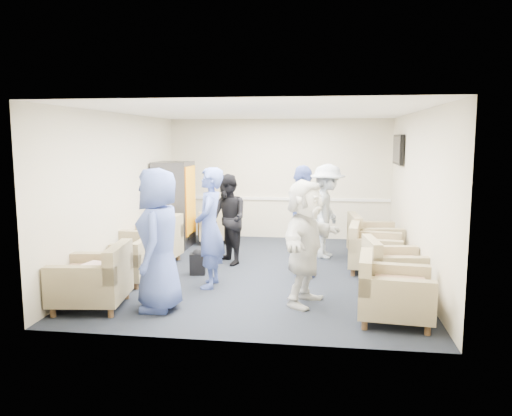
# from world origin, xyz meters

# --- Properties ---
(floor) EXTENTS (6.00, 6.00, 0.00)m
(floor) POSITION_xyz_m (0.00, 0.00, 0.00)
(floor) COLOR black
(floor) RESTS_ON ground
(ceiling) EXTENTS (6.00, 6.00, 0.00)m
(ceiling) POSITION_xyz_m (0.00, 0.00, 2.70)
(ceiling) COLOR white
(ceiling) RESTS_ON back_wall
(back_wall) EXTENTS (5.00, 0.02, 2.70)m
(back_wall) POSITION_xyz_m (0.00, 3.00, 1.35)
(back_wall) COLOR beige
(back_wall) RESTS_ON floor
(front_wall) EXTENTS (5.00, 0.02, 2.70)m
(front_wall) POSITION_xyz_m (0.00, -3.00, 1.35)
(front_wall) COLOR beige
(front_wall) RESTS_ON floor
(left_wall) EXTENTS (0.02, 6.00, 2.70)m
(left_wall) POSITION_xyz_m (-2.50, 0.00, 1.35)
(left_wall) COLOR beige
(left_wall) RESTS_ON floor
(right_wall) EXTENTS (0.02, 6.00, 2.70)m
(right_wall) POSITION_xyz_m (2.50, 0.00, 1.35)
(right_wall) COLOR beige
(right_wall) RESTS_ON floor
(chair_rail) EXTENTS (4.98, 0.04, 0.06)m
(chair_rail) POSITION_xyz_m (0.00, 2.98, 0.90)
(chair_rail) COLOR white
(chair_rail) RESTS_ON back_wall
(tv) EXTENTS (0.10, 1.00, 0.58)m
(tv) POSITION_xyz_m (2.44, 1.80, 2.05)
(tv) COLOR black
(tv) RESTS_ON right_wall
(armchair_left_near) EXTENTS (1.02, 1.02, 0.73)m
(armchair_left_near) POSITION_xyz_m (-2.01, -2.13, 0.37)
(armchair_left_near) COLOR #8D7E5B
(armchair_left_near) RESTS_ON floor
(armchair_left_mid) EXTENTS (0.76, 0.76, 0.60)m
(armchair_left_mid) POSITION_xyz_m (-2.03, -0.97, 0.30)
(armchair_left_mid) COLOR #8D7E5B
(armchair_left_mid) RESTS_ON floor
(armchair_left_far) EXTENTS (1.00, 1.00, 0.74)m
(armchair_left_far) POSITION_xyz_m (-2.02, 0.23, 0.37)
(armchair_left_far) COLOR #8D7E5B
(armchair_left_far) RESTS_ON floor
(armchair_right_near) EXTENTS (0.97, 0.97, 0.71)m
(armchair_right_near) POSITION_xyz_m (1.86, -2.11, 0.35)
(armchair_right_near) COLOR #8D7E5B
(armchair_right_near) RESTS_ON floor
(armchair_right_midnear) EXTENTS (0.95, 0.95, 0.68)m
(armchair_right_midnear) POSITION_xyz_m (2.03, -0.88, 0.34)
(armchair_right_midnear) COLOR #8D7E5B
(armchair_right_midnear) RESTS_ON floor
(armchair_right_midfar) EXTENTS (0.96, 0.96, 0.69)m
(armchair_right_midfar) POSITION_xyz_m (1.85, 0.25, 0.35)
(armchair_right_midfar) COLOR #8D7E5B
(armchair_right_midfar) RESTS_ON floor
(armchair_right_far) EXTENTS (0.99, 0.99, 0.72)m
(armchair_right_far) POSITION_xyz_m (1.91, 1.15, 0.36)
(armchair_right_far) COLOR #8D7E5B
(armchair_right_far) RESTS_ON floor
(armchair_corner) EXTENTS (0.96, 0.96, 0.61)m
(armchair_corner) POSITION_xyz_m (-1.30, 2.22, 0.31)
(armchair_corner) COLOR #8D7E5B
(armchair_corner) RESTS_ON floor
(vending_machine) EXTENTS (0.73, 0.85, 1.79)m
(vending_machine) POSITION_xyz_m (-2.09, 1.77, 0.89)
(vending_machine) COLOR #4D4D54
(vending_machine) RESTS_ON floor
(backpack) EXTENTS (0.28, 0.21, 0.43)m
(backpack) POSITION_xyz_m (-1.06, -0.34, 0.22)
(backpack) COLOR black
(backpack) RESTS_ON floor
(pillow) EXTENTS (0.37, 0.44, 0.11)m
(pillow) POSITION_xyz_m (-2.02, -2.14, 0.54)
(pillow) COLOR white
(pillow) RESTS_ON armchair_left_near
(person_front_left) EXTENTS (0.71, 0.99, 1.89)m
(person_front_left) POSITION_xyz_m (-1.13, -2.06, 0.95)
(person_front_left) COLOR #455AA7
(person_front_left) RESTS_ON floor
(person_mid_left) EXTENTS (0.47, 0.69, 1.84)m
(person_mid_left) POSITION_xyz_m (-0.70, -0.97, 0.92)
(person_mid_left) COLOR #455AA7
(person_mid_left) RESTS_ON floor
(person_back_left) EXTENTS (0.98, 1.01, 1.64)m
(person_back_left) POSITION_xyz_m (-0.69, 0.43, 0.82)
(person_back_left) COLOR black
(person_back_left) RESTS_ON floor
(person_back_right) EXTENTS (0.88, 1.27, 1.79)m
(person_back_right) POSITION_xyz_m (1.08, 1.18, 0.90)
(person_back_right) COLOR silver
(person_back_right) RESTS_ON floor
(person_mid_right) EXTENTS (0.53, 1.11, 1.84)m
(person_mid_right) POSITION_xyz_m (0.67, -0.15, 0.92)
(person_mid_right) COLOR #455AA7
(person_mid_right) RESTS_ON floor
(person_front_right) EXTENTS (1.02, 1.68, 1.73)m
(person_front_right) POSITION_xyz_m (0.78, -1.59, 0.86)
(person_front_right) COLOR silver
(person_front_right) RESTS_ON floor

